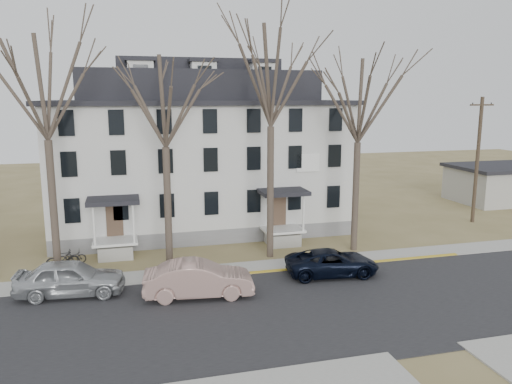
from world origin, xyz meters
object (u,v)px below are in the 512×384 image
object	(u,v)px
utility_pole_far	(477,159)
car_tan	(199,280)
tree_mid_right	(359,95)
tree_far_left	(43,79)
tree_center	(271,68)
car_silver	(70,279)
car_navy	(332,263)
tree_mid_left	(164,95)
bicycle_left	(72,258)
boarding_house	(199,154)
bicycle_right	(63,260)

from	to	relation	value
utility_pole_far	car_tan	bearing A→B (deg)	-157.59
tree_mid_right	tree_far_left	bearing A→B (deg)	180.00
tree_center	car_silver	distance (m)	15.40
utility_pole_far	tree_center	bearing A→B (deg)	-166.50
utility_pole_far	car_navy	size ratio (longest dim) A/B	1.91
tree_mid_left	car_navy	xyz separation A→B (m)	(8.31, -3.98, -8.91)
tree_mid_left	bicycle_left	distance (m)	10.77
tree_mid_left	tree_mid_right	xyz separation A→B (m)	(11.50, 0.00, 0.00)
boarding_house	car_tan	world-z (taller)	boarding_house
car_silver	bicycle_right	xyz separation A→B (m)	(-0.81, 4.13, -0.33)
boarding_house	tree_center	size ratio (longest dim) A/B	1.41
tree_far_left	tree_mid_left	world-z (taller)	tree_far_left
bicycle_right	bicycle_left	bearing A→B (deg)	-35.06
tree_mid_left	utility_pole_far	xyz separation A→B (m)	(23.50, 4.20, -4.70)
car_tan	tree_center	bearing A→B (deg)	-38.21
boarding_house	car_navy	size ratio (longest dim) A/B	4.19
tree_mid_right	car_tan	distance (m)	14.62
car_silver	tree_far_left	bearing A→B (deg)	21.76
tree_mid_left	car_tan	size ratio (longest dim) A/B	2.44
utility_pole_far	car_navy	bearing A→B (deg)	-151.70
boarding_house	bicycle_left	xyz separation A→B (m)	(-8.43, -6.71, -4.97)
tree_mid_right	bicycle_left	size ratio (longest dim) A/B	8.12
utility_pole_far	bicycle_left	size ratio (longest dim) A/B	6.06
tree_mid_right	bicycle_left	distance (m)	19.31
tree_far_left	bicycle_right	bearing A→B (deg)	76.80
tree_mid_right	utility_pole_far	world-z (taller)	tree_mid_right
boarding_house	tree_far_left	size ratio (longest dim) A/B	1.52
boarding_house	tree_mid_right	bearing A→B (deg)	-43.81
tree_center	tree_mid_right	world-z (taller)	tree_center
tree_mid_left	utility_pole_far	bearing A→B (deg)	10.13
utility_pole_far	car_navy	world-z (taller)	utility_pole_far
car_silver	tree_mid_right	bearing A→B (deg)	-72.93
car_navy	bicycle_left	distance (m)	14.77
bicycle_left	tree_center	bearing A→B (deg)	-102.20
boarding_house	tree_center	distance (m)	10.39
tree_mid_left	car_silver	distance (m)	10.62
bicycle_left	bicycle_right	world-z (taller)	bicycle_right
tree_mid_left	car_tan	distance (m)	10.17
car_tan	car_silver	bearing A→B (deg)	80.48
tree_mid_left	bicycle_right	world-z (taller)	tree_mid_left
boarding_house	tree_far_left	world-z (taller)	tree_far_left
boarding_house	tree_mid_left	xyz separation A→B (m)	(-3.00, -8.15, 4.22)
tree_mid_left	bicycle_left	xyz separation A→B (m)	(-5.43, 1.44, -9.19)
tree_mid_right	bicycle_left	xyz separation A→B (m)	(-16.93, 1.44, -9.19)
tree_mid_left	bicycle_left	world-z (taller)	tree_mid_left
boarding_house	bicycle_right	distance (m)	12.49
bicycle_left	tree_far_left	bearing A→B (deg)	153.33
car_silver	bicycle_right	distance (m)	4.22
tree_far_left	tree_mid_left	size ratio (longest dim) A/B	1.08
boarding_house	car_tan	bearing A→B (deg)	-98.80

